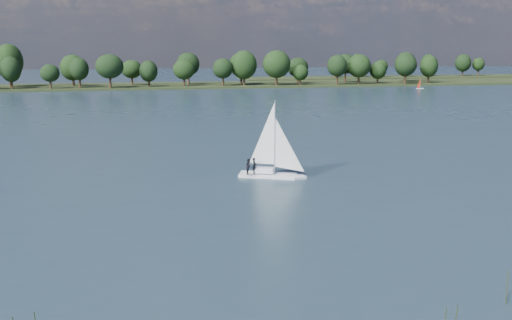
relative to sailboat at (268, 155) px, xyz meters
The scene contains 6 objects.
ground 67.67m from the sailboat, 96.51° to the left, with size 700.00×700.00×0.00m, color #233342.
far_shore 179.36m from the sailboat, 92.45° to the left, with size 660.00×40.00×1.50m, color black.
far_shore_back 273.53m from the sailboat, 56.16° to the left, with size 220.00×30.00×1.40m, color black.
sailboat is the anchor object (origin of this frame).
dinghy_orange 173.10m from the sailboat, 55.58° to the left, with size 2.81×1.11×4.48m.
treeline 176.56m from the sailboat, 95.59° to the left, with size 562.26×74.12×18.71m.
Camera 1 is at (-8.70, -32.98, 15.30)m, focal length 40.00 mm.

